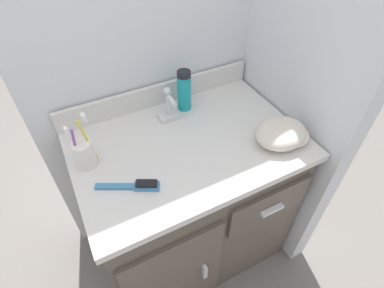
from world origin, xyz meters
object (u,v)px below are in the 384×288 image
Objects in this scene: hairbrush at (137,186)px; hand_towel at (284,134)px; shaving_cream_can at (184,91)px; toothbrush_cup at (84,153)px.

hand_towel is at bearing 22.94° from hairbrush.
hand_towel is (0.56, -0.05, 0.03)m from hairbrush.
shaving_cream_can is at bearing 71.21° from hairbrush.
hand_towel is at bearing -18.17° from toothbrush_cup.
hairbrush is at bearing 175.35° from hand_towel.
hairbrush is 0.56m from hand_towel.
hand_towel is at bearing -56.98° from shaving_cream_can.
toothbrush_cup is at bearing -163.06° from shaving_cream_can.
hairbrush is at bearing -56.50° from toothbrush_cup.
shaving_cream_can is (0.44, 0.14, 0.03)m from toothbrush_cup.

